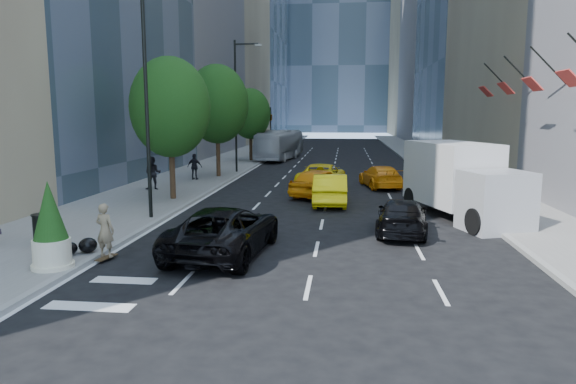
# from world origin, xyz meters

# --- Properties ---
(ground) EXTENTS (160.00, 160.00, 0.00)m
(ground) POSITION_xyz_m (0.00, 0.00, 0.00)
(ground) COLOR black
(ground) RESTS_ON ground
(sidewalk_left) EXTENTS (6.00, 120.00, 0.15)m
(sidewalk_left) POSITION_xyz_m (-9.00, 30.00, 0.07)
(sidewalk_left) COLOR slate
(sidewalk_left) RESTS_ON ground
(sidewalk_right) EXTENTS (4.00, 120.00, 0.15)m
(sidewalk_right) POSITION_xyz_m (10.00, 30.00, 0.07)
(sidewalk_right) COLOR slate
(sidewalk_right) RESTS_ON ground
(tower_right_far) EXTENTS (20.00, 24.00, 50.00)m
(tower_right_far) POSITION_xyz_m (22.00, 98.00, 25.00)
(tower_right_far) COLOR #83735A
(tower_right_far) RESTS_ON ground
(lamp_near) EXTENTS (2.13, 0.22, 10.00)m
(lamp_near) POSITION_xyz_m (-6.32, 4.00, 5.81)
(lamp_near) COLOR black
(lamp_near) RESTS_ON sidewalk_left
(lamp_far) EXTENTS (2.13, 0.22, 10.00)m
(lamp_far) POSITION_xyz_m (-6.32, 22.00, 5.81)
(lamp_far) COLOR black
(lamp_far) RESTS_ON sidewalk_left
(tree_near) EXTENTS (4.20, 4.20, 7.46)m
(tree_near) POSITION_xyz_m (-7.20, 9.00, 4.97)
(tree_near) COLOR #312313
(tree_near) RESTS_ON sidewalk_left
(tree_mid) EXTENTS (4.50, 4.50, 7.99)m
(tree_mid) POSITION_xyz_m (-7.20, 19.00, 5.32)
(tree_mid) COLOR #312313
(tree_mid) RESTS_ON sidewalk_left
(tree_far) EXTENTS (3.90, 3.90, 6.92)m
(tree_far) POSITION_xyz_m (-7.20, 32.00, 4.62)
(tree_far) COLOR #312313
(tree_far) RESTS_ON sidewalk_left
(traffic_signal) EXTENTS (2.48, 0.53, 5.20)m
(traffic_signal) POSITION_xyz_m (-6.40, 40.00, 4.23)
(traffic_signal) COLOR black
(traffic_signal) RESTS_ON sidewalk_left
(facade_flags) EXTENTS (1.85, 13.30, 2.05)m
(facade_flags) POSITION_xyz_m (10.64, 10.00, 6.18)
(facade_flags) COLOR black
(facade_flags) RESTS_ON ground
(skateboarder) EXTENTS (0.70, 0.53, 1.74)m
(skateboarder) POSITION_xyz_m (-5.60, -2.16, 0.87)
(skateboarder) COLOR #897556
(skateboarder) RESTS_ON ground
(black_sedan_lincoln) EXTENTS (3.22, 6.04, 1.61)m
(black_sedan_lincoln) POSITION_xyz_m (-2.00, -1.00, 0.81)
(black_sedan_lincoln) COLOR black
(black_sedan_lincoln) RESTS_ON ground
(black_sedan_mercedes) EXTENTS (2.46, 4.86, 1.35)m
(black_sedan_mercedes) POSITION_xyz_m (4.20, 2.73, 0.68)
(black_sedan_mercedes) COLOR black
(black_sedan_mercedes) RESTS_ON ground
(taxi_a) EXTENTS (3.53, 5.10, 1.61)m
(taxi_a) POSITION_xyz_m (0.50, 11.50, 0.81)
(taxi_a) COLOR orange
(taxi_a) RESTS_ON ground
(taxi_b) EXTENTS (1.77, 4.84, 1.58)m
(taxi_b) POSITION_xyz_m (1.20, 9.00, 0.79)
(taxi_b) COLOR yellow
(taxi_b) RESTS_ON ground
(taxi_c) EXTENTS (3.06, 5.97, 1.61)m
(taxi_c) POSITION_xyz_m (0.50, 14.22, 0.81)
(taxi_c) COLOR yellow
(taxi_c) RESTS_ON ground
(taxi_d) EXTENTS (2.87, 5.09, 1.39)m
(taxi_d) POSITION_xyz_m (4.20, 15.50, 0.70)
(taxi_d) COLOR orange
(taxi_d) RESTS_ON ground
(city_bus) EXTENTS (3.82, 10.94, 2.98)m
(city_bus) POSITION_xyz_m (-4.68, 34.64, 1.49)
(city_bus) COLOR silver
(city_bus) RESTS_ON ground
(box_truck) EXTENTS (4.56, 7.42, 3.35)m
(box_truck) POSITION_xyz_m (7.10, 6.00, 1.70)
(box_truck) COLOR #BCBCBC
(box_truck) RESTS_ON ground
(pedestrian_a) EXTENTS (1.09, 0.92, 1.98)m
(pedestrian_a) POSITION_xyz_m (-9.42, 11.93, 1.14)
(pedestrian_a) COLOR black
(pedestrian_a) RESTS_ON sidewalk_left
(pedestrian_b) EXTENTS (1.07, 0.51, 1.77)m
(pedestrian_b) POSITION_xyz_m (-8.33, 16.85, 1.04)
(pedestrian_b) COLOR black
(pedestrian_b) RESTS_ON sidewalk_left
(trash_can) EXTENTS (0.66, 0.66, 0.98)m
(trash_can) POSITION_xyz_m (-8.58, -0.77, 0.64)
(trash_can) COLOR black
(trash_can) RESTS_ON sidewalk_left
(planter_shrub) EXTENTS (1.08, 1.08, 2.59)m
(planter_shrub) POSITION_xyz_m (-6.60, -3.51, 1.38)
(planter_shrub) COLOR beige
(planter_shrub) RESTS_ON sidewalk_left
(garbage_bags) EXTENTS (0.99, 0.95, 0.49)m
(garbage_bags) POSITION_xyz_m (-6.56, -1.98, 0.38)
(garbage_bags) COLOR black
(garbage_bags) RESTS_ON sidewalk_left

